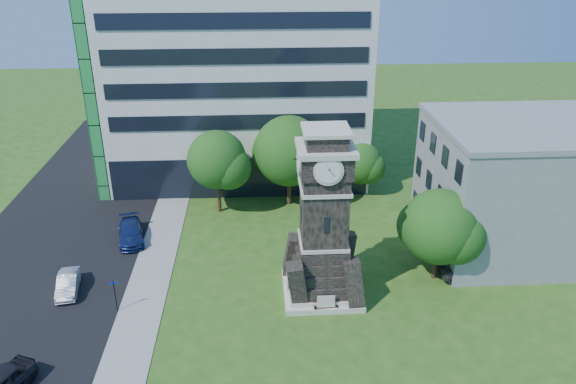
{
  "coord_description": "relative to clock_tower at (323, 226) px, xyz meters",
  "views": [
    {
      "loc": [
        -1.4,
        -31.33,
        23.06
      ],
      "look_at": [
        0.84,
        5.93,
        6.11
      ],
      "focal_mm": 35.0,
      "sensor_mm": 36.0,
      "label": 1
    }
  ],
  "objects": [
    {
      "name": "park_bench",
      "position": [
        -0.01,
        -2.32,
        -4.85
      ],
      "size": [
        1.58,
        0.42,
        0.82
      ],
      "rotation": [
        0.0,
        0.0,
        0.12
      ],
      "color": "black",
      "rests_on": "ground"
    },
    {
      "name": "clock_tower",
      "position": [
        0.0,
        0.0,
        0.0
      ],
      "size": [
        5.4,
        5.4,
        12.22
      ],
      "color": "beige",
      "rests_on": "ground"
    },
    {
      "name": "car_east_lot",
      "position": [
        11.57,
        1.48,
        -4.52
      ],
      "size": [
        5.6,
        2.76,
        1.53
      ],
      "primitive_type": "imported",
      "rotation": [
        0.0,
        0.0,
        1.61
      ],
      "color": "#424145",
      "rests_on": "ground"
    },
    {
      "name": "tree_nc",
      "position": [
        -1.32,
        14.75,
        -0.18
      ],
      "size": [
        7.15,
        6.5,
        8.57
      ],
      "rotation": [
        0.0,
        0.0,
        0.29
      ],
      "color": "#332114",
      "rests_on": "ground"
    },
    {
      "name": "tree_nw",
      "position": [
        -7.85,
        13.53,
        -0.4
      ],
      "size": [
        5.82,
        5.29,
        7.73
      ],
      "rotation": [
        0.0,
        0.0,
        0.2
      ],
      "color": "#332114",
      "rests_on": "ground"
    },
    {
      "name": "sidewalk",
      "position": [
        -12.5,
        3.0,
        -5.25
      ],
      "size": [
        3.0,
        70.0,
        0.06
      ],
      "primitive_type": "cube",
      "color": "gray",
      "rests_on": "ground"
    },
    {
      "name": "tree_ne",
      "position": [
        5.66,
        16.84,
        -2.22
      ],
      "size": [
        4.71,
        4.28,
        5.33
      ],
      "rotation": [
        0.0,
        0.0,
        -0.25
      ],
      "color": "#332114",
      "rests_on": "ground"
    },
    {
      "name": "ground",
      "position": [
        -3.0,
        -2.0,
        -5.28
      ],
      "size": [
        160.0,
        160.0,
        0.0
      ],
      "primitive_type": "plane",
      "color": "#295317",
      "rests_on": "ground"
    },
    {
      "name": "office_low",
      "position": [
        16.97,
        6.0,
        -0.07
      ],
      "size": [
        15.2,
        12.2,
        10.4
      ],
      "color": "gray",
      "rests_on": "ground"
    },
    {
      "name": "street_sign",
      "position": [
        -14.07,
        -1.41,
        -3.78
      ],
      "size": [
        0.58,
        0.06,
        2.4
      ],
      "rotation": [
        0.0,
        0.0,
        0.21
      ],
      "color": "black",
      "rests_on": "ground"
    },
    {
      "name": "car_street_mid",
      "position": [
        -18.03,
        1.17,
        -4.65
      ],
      "size": [
        1.94,
        4.01,
        1.27
      ],
      "primitive_type": "imported",
      "rotation": [
        0.0,
        0.0,
        0.16
      ],
      "color": "#AFB1B7",
      "rests_on": "ground"
    },
    {
      "name": "tree_east",
      "position": [
        8.6,
        1.37,
        -1.18
      ],
      "size": [
        6.04,
        5.49,
        7.02
      ],
      "rotation": [
        0.0,
        0.0,
        -0.18
      ],
      "color": "#332114",
      "rests_on": "ground"
    },
    {
      "name": "car_street_north",
      "position": [
        -15.01,
        8.46,
        -4.57
      ],
      "size": [
        3.04,
        5.25,
        1.43
      ],
      "primitive_type": "imported",
      "rotation": [
        0.0,
        0.0,
        0.22
      ],
      "color": "navy",
      "rests_on": "ground"
    },
    {
      "name": "street",
      "position": [
        -21.0,
        3.0,
        -5.27
      ],
      "size": [
        14.0,
        80.0,
        0.02
      ],
      "primitive_type": "cube",
      "color": "black",
      "rests_on": "ground"
    },
    {
      "name": "office_tall",
      "position": [
        -6.2,
        23.84,
        8.94
      ],
      "size": [
        26.2,
        15.11,
        28.6
      ],
      "color": "white",
      "rests_on": "ground"
    }
  ]
}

